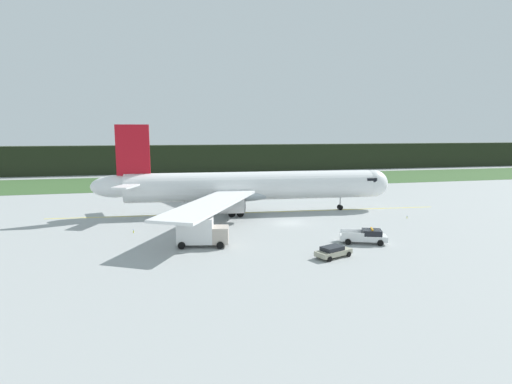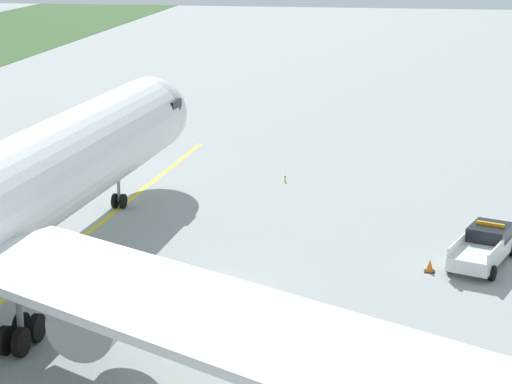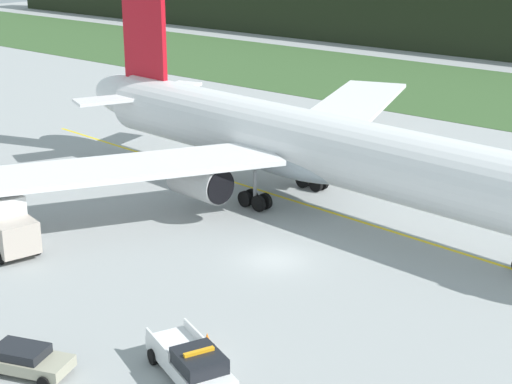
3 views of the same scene
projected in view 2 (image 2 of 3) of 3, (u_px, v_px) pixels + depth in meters
name	position (u px, v px, depth m)	size (l,w,h in m)	color
ground	(211.00, 291.00, 43.47)	(320.00, 320.00, 0.00)	#9A9F9F
ops_pickup_truck	(485.00, 246.00, 46.93)	(6.14, 3.97, 1.94)	white
apron_cone	(430.00, 266.00, 45.85)	(0.52, 0.52, 0.65)	black
taxiway_edge_light_east	(285.00, 179.00, 62.03)	(0.12, 0.12, 0.44)	yellow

